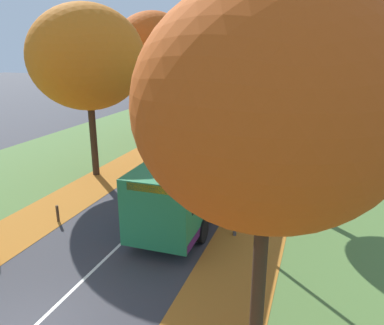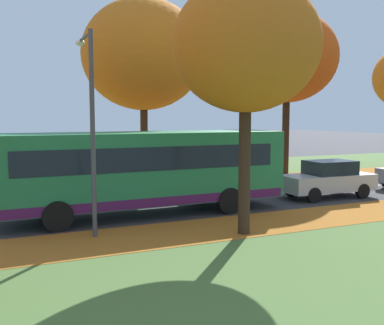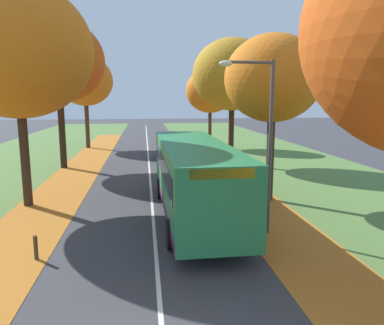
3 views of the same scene
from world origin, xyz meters
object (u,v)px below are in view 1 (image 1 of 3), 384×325
(tree_left_far, at_px, (198,57))
(tree_right_far, at_px, (316,68))
(tree_right_nearest, at_px, (269,107))
(tree_right_mid, at_px, (312,61))
(bollard_fourth, at_px, (58,214))
(car_grey_following, at_px, (251,129))
(tree_left_near, at_px, (87,58))
(tree_right_near, at_px, (292,86))
(car_white_third_in_line, at_px, (266,118))
(tree_left_mid, at_px, (153,49))
(bus, at_px, (198,172))
(car_silver_lead, at_px, (237,147))
(streetlamp_right, at_px, (229,145))

(tree_left_far, height_order, tree_right_far, tree_left_far)
(tree_right_nearest, bearing_deg, tree_right_far, 89.56)
(tree_right_mid, bearing_deg, tree_right_far, 89.33)
(bollard_fourth, bearing_deg, tree_left_far, 94.72)
(car_grey_following, bearing_deg, tree_left_near, -120.38)
(tree_right_near, height_order, tree_right_mid, tree_right_mid)
(tree_right_far, distance_m, car_white_third_in_line, 6.23)
(car_grey_following, distance_m, car_white_third_in_line, 5.44)
(tree_left_mid, xyz_separation_m, tree_right_far, (11.80, 9.45, -1.72))
(tree_left_far, relative_size, bollard_fourth, 11.47)
(tree_right_mid, distance_m, car_white_third_in_line, 10.64)
(bus, distance_m, car_white_third_in_line, 19.81)
(tree_right_nearest, xyz_separation_m, bus, (-4.12, 7.62, -4.39))
(tree_right_nearest, bearing_deg, tree_right_mid, 89.68)
(tree_left_mid, height_order, tree_right_far, tree_left_mid)
(tree_left_mid, distance_m, car_silver_lead, 10.24)
(tree_left_near, relative_size, tree_right_far, 1.28)
(tree_left_near, xyz_separation_m, tree_left_far, (-0.17, 19.59, -0.44))
(tree_right_near, relative_size, car_silver_lead, 1.78)
(tree_left_far, distance_m, tree_right_nearest, 31.72)
(tree_left_mid, xyz_separation_m, bus, (7.46, -11.57, -5.39))
(tree_left_far, xyz_separation_m, car_silver_lead, (7.31, -13.54, -5.44))
(car_silver_lead, bearing_deg, car_grey_following, 91.14)
(car_white_third_in_line, bearing_deg, tree_right_near, -78.82)
(tree_left_mid, height_order, tree_right_nearest, tree_left_mid)
(tree_left_near, bearing_deg, car_grey_following, 59.62)
(bus, relative_size, car_silver_lead, 2.46)
(bus, distance_m, car_grey_following, 14.39)
(bollard_fourth, bearing_deg, bus, 34.49)
(tree_right_nearest, xyz_separation_m, car_white_third_in_line, (-3.84, 27.41, -5.28))
(tree_right_nearest, xyz_separation_m, tree_right_near, (-0.31, 9.55, -0.51))
(tree_right_mid, distance_m, tree_right_far, 9.48)
(car_white_third_in_line, bearing_deg, bus, -90.82)
(bus, bearing_deg, tree_right_nearest, -61.60)
(tree_right_near, relative_size, bollard_fourth, 10.11)
(tree_right_mid, xyz_separation_m, car_silver_lead, (-4.23, -3.16, -5.51))
(tree_right_near, distance_m, car_silver_lead, 8.92)
(tree_right_mid, distance_m, streetlamp_right, 14.28)
(tree_right_nearest, height_order, tree_right_near, tree_right_nearest)
(tree_right_far, xyz_separation_m, bollard_fourth, (-9.54, -24.59, -5.00))
(tree_left_mid, height_order, car_white_third_in_line, tree_left_mid)
(tree_left_mid, height_order, car_silver_lead, tree_left_mid)
(tree_right_near, relative_size, car_grey_following, 1.80)
(bollard_fourth, bearing_deg, tree_right_mid, 58.13)
(tree_right_mid, height_order, car_grey_following, tree_right_mid)
(tree_left_near, height_order, car_grey_following, tree_left_near)
(tree_left_mid, bearing_deg, streetlamp_right, -55.65)
(tree_left_near, height_order, tree_right_nearest, tree_left_near)
(tree_right_near, height_order, tree_right_far, tree_right_near)
(tree_left_far, bearing_deg, bollard_fourth, -85.28)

